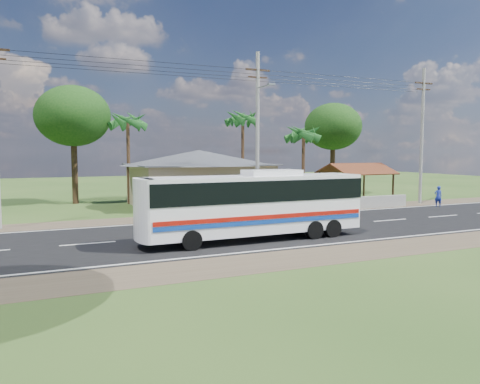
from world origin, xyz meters
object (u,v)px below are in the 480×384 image
object	(u,v)px
waiting_shed	(356,171)
motorcycle	(258,204)
coach_bus	(255,200)
person	(438,196)

from	to	relation	value
waiting_shed	motorcycle	xyz separation A→B (m)	(-9.51, -1.08, -2.22)
coach_bus	person	size ratio (longest dim) A/B	6.79
waiting_shed	motorcycle	distance (m)	9.82
coach_bus	motorcycle	size ratio (longest dim) A/B	5.61
coach_bus	waiting_shed	bearing A→B (deg)	35.89
motorcycle	coach_bus	bearing A→B (deg)	130.12
coach_bus	person	xyz separation A→B (m)	(18.96, 6.44, -1.13)
coach_bus	person	world-z (taller)	coach_bus
coach_bus	motorcycle	world-z (taller)	coach_bus
waiting_shed	coach_bus	world-z (taller)	coach_bus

